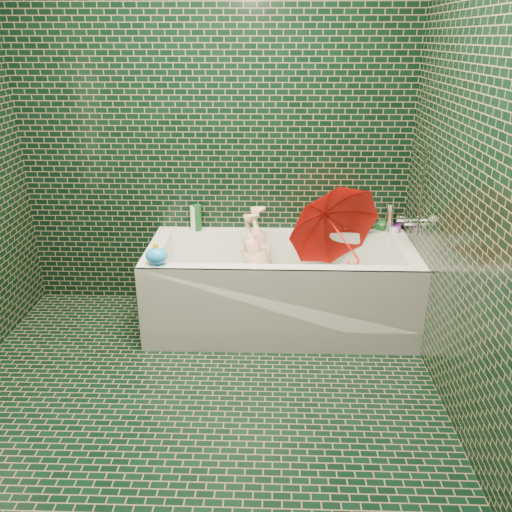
{
  "coord_description": "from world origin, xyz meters",
  "views": [
    {
      "loc": [
        0.39,
        -2.19,
        1.79
      ],
      "look_at": [
        0.3,
        0.82,
        0.57
      ],
      "focal_mm": 38.0,
      "sensor_mm": 36.0,
      "label": 1
    }
  ],
  "objects_px": {
    "umbrella": "(341,236)",
    "bath_toy": "(157,256)",
    "child": "(262,278)",
    "rubber_duck": "(347,226)",
    "bathtub": "(280,296)"
  },
  "relations": [
    {
      "from": "umbrella",
      "to": "bath_toy",
      "type": "xyz_separation_m",
      "value": [
        -1.11,
        -0.34,
        -0.01
      ]
    },
    {
      "from": "child",
      "to": "rubber_duck",
      "type": "height_order",
      "value": "rubber_duck"
    },
    {
      "from": "rubber_duck",
      "to": "child",
      "type": "bearing_deg",
      "value": -143.93
    },
    {
      "from": "bathtub",
      "to": "bath_toy",
      "type": "xyz_separation_m",
      "value": [
        -0.73,
        -0.29,
        0.4
      ]
    },
    {
      "from": "umbrella",
      "to": "bathtub",
      "type": "bearing_deg",
      "value": 175.37
    },
    {
      "from": "bathtub",
      "to": "rubber_duck",
      "type": "bearing_deg",
      "value": 36.88
    },
    {
      "from": "bathtub",
      "to": "umbrella",
      "type": "bearing_deg",
      "value": 7.41
    },
    {
      "from": "umbrella",
      "to": "child",
      "type": "bearing_deg",
      "value": 166.91
    },
    {
      "from": "umbrella",
      "to": "bath_toy",
      "type": "bearing_deg",
      "value": -175.09
    },
    {
      "from": "bathtub",
      "to": "bath_toy",
      "type": "relative_size",
      "value": 11.59
    },
    {
      "from": "child",
      "to": "bath_toy",
      "type": "distance_m",
      "value": 0.76
    },
    {
      "from": "bath_toy",
      "to": "rubber_duck",
      "type": "bearing_deg",
      "value": 37.1
    },
    {
      "from": "umbrella",
      "to": "bath_toy",
      "type": "height_order",
      "value": "umbrella"
    },
    {
      "from": "child",
      "to": "bath_toy",
      "type": "bearing_deg",
      "value": -43.33
    },
    {
      "from": "bath_toy",
      "to": "bathtub",
      "type": "bearing_deg",
      "value": 30.67
    }
  ]
}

